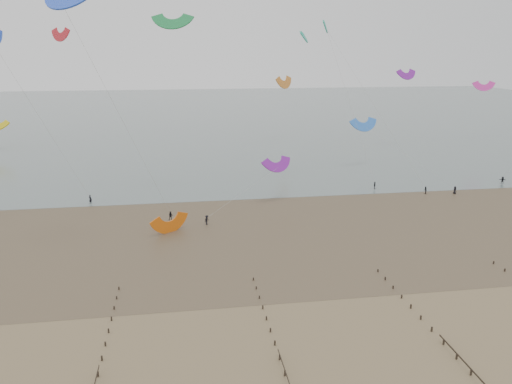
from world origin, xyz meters
TOP-DOWN VIEW (x-y plane):
  - ground at (0.00, 0.00)m, footprint 500.00×500.00m
  - sea_and_shore at (-4.08, 34.40)m, footprint 500.00×665.00m
  - kitesurfer_lead at (-23.91, 51.89)m, footprint 0.82×0.75m
  - kitesurfers at (26.83, 46.36)m, footprint 135.03×23.21m
  - grounded_kite at (-7.52, 32.71)m, footprint 8.08×7.73m
  - kites_airborne at (-22.60, 91.89)m, footprint 265.59×113.34m

SIDE VIEW (x-z plane):
  - ground at x=0.00m, z-range 0.00..0.00m
  - grounded_kite at x=-7.52m, z-range -1.76..1.76m
  - sea_and_shore at x=-4.08m, z-range -0.01..0.02m
  - kitesurfers at x=26.83m, z-range -0.05..1.74m
  - kitesurfer_lead at x=-23.91m, z-range 0.00..1.89m
  - kites_airborne at x=-22.60m, z-range 4.41..40.80m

